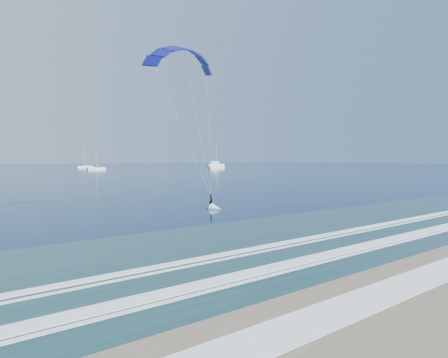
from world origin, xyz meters
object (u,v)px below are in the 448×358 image
at_px(sailboat_3, 85,167).
at_px(sailboat_5, 216,167).
at_px(motor_yacht, 215,165).
at_px(sailboat_4, 96,168).
at_px(kitesurfer_rig, 199,130).

height_order(sailboat_3, sailboat_5, sailboat_5).
bearing_deg(motor_yacht, sailboat_4, -169.33).
xyz_separation_m(motor_yacht, sailboat_5, (-27.92, -38.50, -0.82)).
bearing_deg(sailboat_4, kitesurfer_rig, -107.32).
bearing_deg(motor_yacht, sailboat_5, -125.96).
distance_m(kitesurfer_rig, sailboat_4, 185.12).
bearing_deg(sailboat_3, sailboat_5, -48.35).
relative_size(sailboat_4, sailboat_5, 0.93).
bearing_deg(sailboat_5, sailboat_3, 131.65).
xyz_separation_m(sailboat_4, sailboat_5, (65.34, -20.92, 0.01)).
bearing_deg(kitesurfer_rig, motor_yacht, 52.62).
relative_size(sailboat_3, sailboat_5, 0.95).
distance_m(kitesurfer_rig, sailboat_3, 228.59).
distance_m(sailboat_3, sailboat_4, 43.69).
relative_size(kitesurfer_rig, sailboat_3, 1.31).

